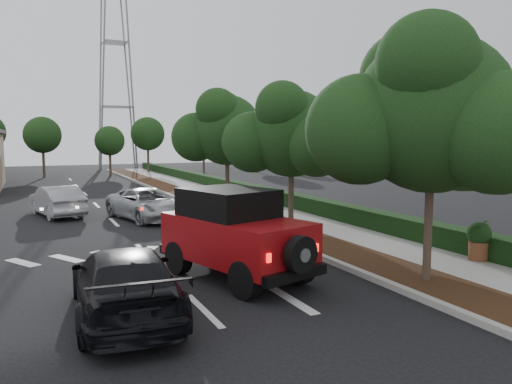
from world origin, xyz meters
TOP-DOWN VIEW (x-y plane):
  - ground at (0.00, 0.00)m, footprint 120.00×120.00m
  - curb at (4.60, 12.00)m, footprint 0.20×70.00m
  - planting_strip at (5.60, 12.00)m, footprint 1.80×70.00m
  - sidewalk at (7.50, 12.00)m, footprint 2.00×70.00m
  - hedge at (8.90, 12.00)m, footprint 0.80×70.00m
  - transmission_tower at (6.00, 48.00)m, footprint 7.00×4.00m
  - street_tree_near at (5.60, -0.50)m, footprint 3.80×3.80m
  - street_tree_mid at (5.60, 6.50)m, footprint 3.20×3.20m
  - street_tree_far at (5.60, 13.00)m, footprint 3.40×3.40m
  - red_jeep at (1.46, 2.11)m, footprint 3.06×4.70m
  - silver_suv_ahead at (1.52, 12.25)m, footprint 3.31×5.27m
  - black_suv_oncoming at (-1.56, 0.34)m, footprint 2.29×4.99m
  - silver_sedan_oncoming at (-2.11, 14.89)m, footprint 2.41×4.48m
  - terracotta_planter at (8.40, 0.42)m, footprint 0.67×0.67m

SIDE VIEW (x-z plane):
  - ground at x=0.00m, z-range 0.00..0.00m
  - transmission_tower at x=6.00m, z-range -14.00..14.00m
  - street_tree_near at x=5.60m, z-range -2.96..2.96m
  - street_tree_mid at x=5.60m, z-range -2.66..2.66m
  - street_tree_far at x=5.60m, z-range -2.81..2.81m
  - planting_strip at x=5.60m, z-range 0.00..0.12m
  - sidewalk at x=7.50m, z-range 0.00..0.12m
  - curb at x=4.60m, z-range 0.00..0.15m
  - hedge at x=8.90m, z-range 0.00..0.80m
  - silver_suv_ahead at x=1.52m, z-range 0.00..1.36m
  - silver_sedan_oncoming at x=-2.11m, z-range 0.00..1.40m
  - black_suv_oncoming at x=-1.56m, z-range 0.00..1.41m
  - terracotta_planter at x=8.40m, z-range 0.21..1.38m
  - red_jeep at x=1.46m, z-range 0.02..2.32m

